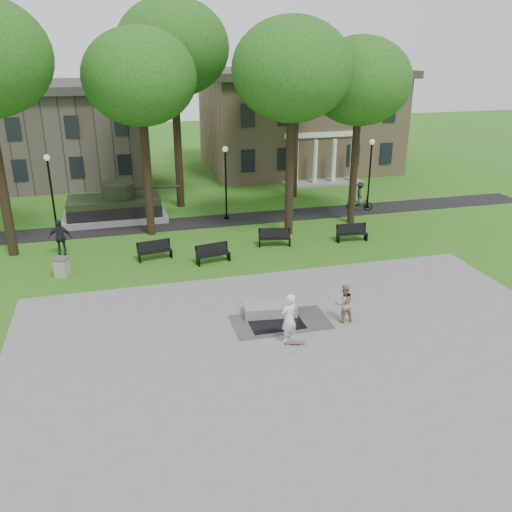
# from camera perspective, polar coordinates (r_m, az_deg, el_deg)

# --- Properties ---
(ground) EXTENTS (120.00, 120.00, 0.00)m
(ground) POSITION_cam_1_polar(r_m,az_deg,el_deg) (24.27, 1.76, -4.69)
(ground) COLOR #2D5C15
(ground) RESTS_ON ground
(plaza) EXTENTS (22.00, 16.00, 0.02)m
(plaza) POSITION_cam_1_polar(r_m,az_deg,el_deg) (20.14, 5.87, -10.75)
(plaza) COLOR gray
(plaza) RESTS_ON ground
(footpath) EXTENTS (44.00, 2.60, 0.01)m
(footpath) POSITION_cam_1_polar(r_m,az_deg,el_deg) (35.11, -3.81, 3.74)
(footpath) COLOR black
(footpath) RESTS_ON ground
(building_right) EXTENTS (17.00, 12.00, 8.60)m
(building_right) POSITION_cam_1_polar(r_m,az_deg,el_deg) (50.00, 4.45, 14.17)
(building_right) COLOR #9E8460
(building_right) RESTS_ON ground
(building_left) EXTENTS (15.00, 10.00, 7.20)m
(building_left) POSITION_cam_1_polar(r_m,az_deg,el_deg) (48.10, -20.73, 11.70)
(building_left) COLOR #4C443D
(building_left) RESTS_ON ground
(tree_1) EXTENTS (6.20, 6.20, 11.63)m
(tree_1) POSITION_cam_1_polar(r_m,az_deg,el_deg) (31.44, -12.14, 17.88)
(tree_1) COLOR black
(tree_1) RESTS_ON ground
(tree_2) EXTENTS (6.60, 6.60, 12.16)m
(tree_2) POSITION_cam_1_polar(r_m,az_deg,el_deg) (30.96, 3.82, 18.90)
(tree_2) COLOR black
(tree_2) RESTS_ON ground
(tree_3) EXTENTS (6.00, 6.00, 11.19)m
(tree_3) POSITION_cam_1_polar(r_m,az_deg,el_deg) (33.60, 10.88, 17.57)
(tree_3) COLOR black
(tree_3) RESTS_ON ground
(tree_4) EXTENTS (7.20, 7.20, 13.50)m
(tree_4) POSITION_cam_1_polar(r_m,az_deg,el_deg) (37.09, -8.77, 20.82)
(tree_4) COLOR black
(tree_4) RESTS_ON ground
(tree_5) EXTENTS (6.40, 6.40, 12.44)m
(tree_5) POSITION_cam_1_polar(r_m,az_deg,el_deg) (39.48, 4.34, 19.97)
(tree_5) COLOR black
(tree_5) RESTS_ON ground
(lamp_left) EXTENTS (0.36, 0.36, 4.73)m
(lamp_left) POSITION_cam_1_polar(r_m,az_deg,el_deg) (34.28, -20.77, 6.78)
(lamp_left) COLOR black
(lamp_left) RESTS_ON ground
(lamp_mid) EXTENTS (0.36, 0.36, 4.73)m
(lamp_mid) POSITION_cam_1_polar(r_m,az_deg,el_deg) (34.75, -3.20, 8.33)
(lamp_mid) COLOR black
(lamp_mid) RESTS_ON ground
(lamp_right) EXTENTS (0.36, 0.36, 4.73)m
(lamp_right) POSITION_cam_1_polar(r_m,az_deg,el_deg) (37.99, 11.92, 9.05)
(lamp_right) COLOR black
(lamp_right) RESTS_ON ground
(tank_monument) EXTENTS (7.45, 3.40, 2.40)m
(tank_monument) POSITION_cam_1_polar(r_m,az_deg,el_deg) (36.21, -14.58, 5.04)
(tank_monument) COLOR gray
(tank_monument) RESTS_ON ground
(puddle) EXTENTS (2.20, 1.20, 0.00)m
(puddle) POSITION_cam_1_polar(r_m,az_deg,el_deg) (22.23, 2.25, -7.26)
(puddle) COLOR black
(puddle) RESTS_ON plaza
(concrete_block) EXTENTS (2.32, 1.29, 0.45)m
(concrete_block) POSITION_cam_1_polar(r_m,az_deg,el_deg) (22.95, 1.48, -5.63)
(concrete_block) COLOR gray
(concrete_block) RESTS_ON plaza
(skateboard) EXTENTS (0.80, 0.42, 0.07)m
(skateboard) POSITION_cam_1_polar(r_m,az_deg,el_deg) (20.95, 4.09, -9.15)
(skateboard) COLOR brown
(skateboard) RESTS_ON plaza
(skateboarder) EXTENTS (0.86, 0.73, 1.99)m
(skateboarder) POSITION_cam_1_polar(r_m,az_deg,el_deg) (20.65, 3.49, -6.56)
(skateboarder) COLOR silver
(skateboarder) RESTS_ON plaza
(friend_watching) EXTENTS (0.86, 0.69, 1.65)m
(friend_watching) POSITION_cam_1_polar(r_m,az_deg,el_deg) (22.42, 9.24, -4.91)
(friend_watching) COLOR #997D63
(friend_watching) RESTS_ON plaza
(pedestrian_walker) EXTENTS (1.22, 0.62, 2.00)m
(pedestrian_walker) POSITION_cam_1_polar(r_m,az_deg,el_deg) (30.82, -19.94, 1.83)
(pedestrian_walker) COLOR black
(pedestrian_walker) RESTS_ON ground
(cyclist) EXTENTS (1.84, 1.17, 1.97)m
(cyclist) POSITION_cam_1_polar(r_m,az_deg,el_deg) (37.70, 10.87, 5.92)
(cyclist) COLOR black
(cyclist) RESTS_ON ground
(park_bench_0) EXTENTS (1.85, 0.83, 1.00)m
(park_bench_0) POSITION_cam_1_polar(r_m,az_deg,el_deg) (29.12, -10.62, 0.66)
(park_bench_0) COLOR black
(park_bench_0) RESTS_ON ground
(park_bench_1) EXTENTS (1.85, 0.85, 1.00)m
(park_bench_1) POSITION_cam_1_polar(r_m,az_deg,el_deg) (28.29, -4.56, 0.34)
(park_bench_1) COLOR black
(park_bench_1) RESTS_ON ground
(park_bench_2) EXTENTS (1.85, 0.84, 1.00)m
(park_bench_2) POSITION_cam_1_polar(r_m,az_deg,el_deg) (30.55, 1.93, 2.03)
(park_bench_2) COLOR black
(park_bench_2) RESTS_ON ground
(park_bench_3) EXTENTS (1.82, 0.63, 1.00)m
(park_bench_3) POSITION_cam_1_polar(r_m,az_deg,el_deg) (31.78, 10.03, 2.49)
(park_bench_3) COLOR black
(park_bench_3) RESTS_ON ground
(trash_bin) EXTENTS (0.86, 0.86, 0.96)m
(trash_bin) POSITION_cam_1_polar(r_m,az_deg,el_deg) (28.20, -19.77, -1.08)
(trash_bin) COLOR gray
(trash_bin) RESTS_ON ground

